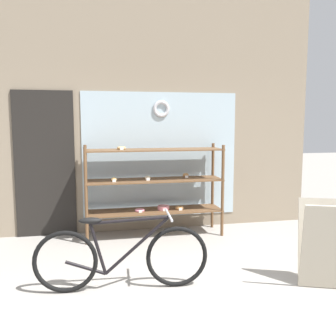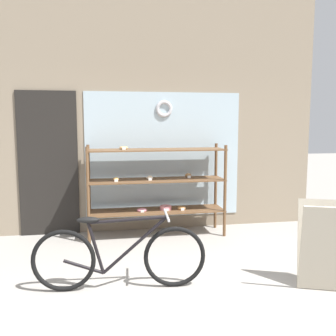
% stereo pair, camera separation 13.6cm
% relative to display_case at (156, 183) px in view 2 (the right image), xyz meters
% --- Properties ---
extents(ground_plane, '(30.00, 30.00, 0.00)m').
position_rel_display_case_xyz_m(ground_plane, '(-0.03, -2.44, -0.78)').
color(ground_plane, gray).
extents(storefront_facade, '(5.23, 0.13, 3.90)m').
position_rel_display_case_xyz_m(storefront_facade, '(-0.07, 0.38, 1.11)').
color(storefront_facade, gray).
rests_on(storefront_facade, ground_plane).
extents(display_case, '(1.98, 0.49, 1.33)m').
position_rel_display_case_xyz_m(display_case, '(0.00, 0.00, 0.00)').
color(display_case, brown).
rests_on(display_case, ground_plane).
extents(bicycle, '(1.71, 0.46, 0.76)m').
position_rel_display_case_xyz_m(bicycle, '(-0.63, -1.70, -0.44)').
color(bicycle, black).
rests_on(bicycle, ground_plane).
extents(sandwich_board, '(0.61, 0.54, 0.88)m').
position_rel_display_case_xyz_m(sandwich_board, '(1.36, -2.09, -0.33)').
color(sandwich_board, '#B2A893').
rests_on(sandwich_board, ground_plane).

